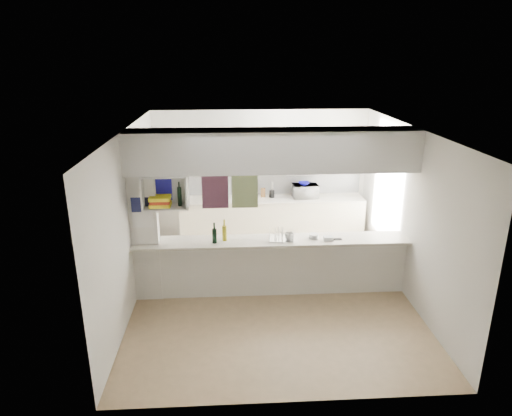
{
  "coord_description": "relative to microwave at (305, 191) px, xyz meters",
  "views": [
    {
      "loc": [
        -0.63,
        -6.41,
        3.62
      ],
      "look_at": [
        -0.21,
        0.5,
        1.26
      ],
      "focal_mm": 32.0,
      "sensor_mm": 36.0,
      "label": 1
    }
  ],
  "objects": [
    {
      "name": "wall_right",
      "position": [
        1.25,
        -2.09,
        0.25
      ],
      "size": [
        0.0,
        4.8,
        4.8
      ],
      "primitive_type": "plane",
      "rotation": [
        1.57,
        0.0,
        -1.57
      ],
      "color": "silver",
      "rests_on": "floor"
    },
    {
      "name": "servery_partition",
      "position": [
        -1.03,
        -2.09,
        0.61
      ],
      "size": [
        4.2,
        0.5,
        2.6
      ],
      "color": "silver",
      "rests_on": "floor"
    },
    {
      "name": "microwave",
      "position": [
        0.0,
        0.0,
        0.0
      ],
      "size": [
        0.5,
        0.36,
        0.27
      ],
      "primitive_type": "imported",
      "rotation": [
        0.0,
        0.0,
        3.21
      ],
      "color": "white",
      "rests_on": "bench_top"
    },
    {
      "name": "plastic_tubs",
      "position": [
        -0.12,
        -2.11,
        -0.1
      ],
      "size": [
        0.49,
        0.22,
        0.07
      ],
      "color": "silver",
      "rests_on": "breakfast_bar"
    },
    {
      "name": "knife_block",
      "position": [
        -0.82,
        0.09,
        -0.04
      ],
      "size": [
        0.1,
        0.08,
        0.18
      ],
      "primitive_type": "cube",
      "rotation": [
        0.0,
        0.0,
        -0.09
      ],
      "color": "brown",
      "rests_on": "bench_top"
    },
    {
      "name": "cup",
      "position": [
        -0.59,
        -2.14,
        -0.07
      ],
      "size": [
        0.17,
        0.17,
        0.11
      ],
      "primitive_type": "imported",
      "rotation": [
        0.0,
        0.0,
        0.31
      ],
      "color": "white",
      "rests_on": "dish_rack"
    },
    {
      "name": "wine_bottles",
      "position": [
        -1.65,
        -2.12,
        -0.01
      ],
      "size": [
        0.22,
        0.15,
        0.34
      ],
      "color": "black",
      "rests_on": "breakfast_bar"
    },
    {
      "name": "wall_back",
      "position": [
        -0.85,
        0.31,
        0.25
      ],
      "size": [
        4.2,
        0.0,
        4.2
      ],
      "primitive_type": "plane",
      "rotation": [
        1.57,
        0.0,
        0.0
      ],
      "color": "silver",
      "rests_on": "floor"
    },
    {
      "name": "kitchen_run",
      "position": [
        -0.69,
        0.05,
        -0.23
      ],
      "size": [
        3.6,
        0.63,
        2.24
      ],
      "color": "beige",
      "rests_on": "floor"
    },
    {
      "name": "dish_rack",
      "position": [
        -0.71,
        -2.08,
        -0.05
      ],
      "size": [
        0.41,
        0.33,
        0.2
      ],
      "rotation": [
        0.0,
        0.0,
        -0.11
      ],
      "color": "silver",
      "rests_on": "breakfast_bar"
    },
    {
      "name": "bowl",
      "position": [
        -0.03,
        -0.02,
        0.16
      ],
      "size": [
        0.22,
        0.22,
        0.05
      ],
      "primitive_type": "imported",
      "color": "#0F0C88",
      "rests_on": "microwave"
    },
    {
      "name": "ceiling",
      "position": [
        -0.85,
        -2.09,
        1.55
      ],
      "size": [
        4.8,
        4.8,
        0.0
      ],
      "primitive_type": "plane",
      "color": "white",
      "rests_on": "wall_back"
    },
    {
      "name": "cubby_shelf",
      "position": [
        -2.42,
        -2.15,
        0.66
      ],
      "size": [
        0.65,
        0.35,
        0.5
      ],
      "color": "white",
      "rests_on": "bulkhead"
    },
    {
      "name": "utensil_jar",
      "position": [
        -0.65,
        0.06,
        -0.06
      ],
      "size": [
        0.1,
        0.1,
        0.14
      ],
      "primitive_type": "cylinder",
      "color": "black",
      "rests_on": "bench_top"
    },
    {
      "name": "floor",
      "position": [
        -0.85,
        -2.09,
        -1.05
      ],
      "size": [
        4.8,
        4.8,
        0.0
      ],
      "primitive_type": "plane",
      "color": "#987C58",
      "rests_on": "ground"
    },
    {
      "name": "wall_left",
      "position": [
        -2.95,
        -2.09,
        0.25
      ],
      "size": [
        0.0,
        4.8,
        4.8
      ],
      "primitive_type": "plane",
      "rotation": [
        1.57,
        0.0,
        1.57
      ],
      "color": "silver",
      "rests_on": "floor"
    }
  ]
}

